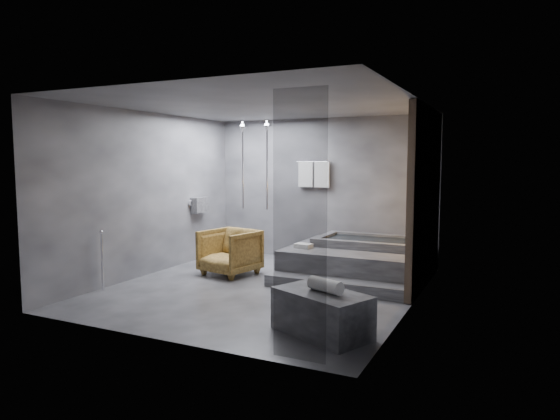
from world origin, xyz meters
The scene contains 7 objects.
room centered at (0.40, 0.24, 1.73)m, with size 5.00×5.04×2.82m.
tub_deck centered at (1.05, 1.45, 0.25)m, with size 2.20×2.00×0.50m, color #333336.
tub_step centered at (1.05, 0.27, 0.09)m, with size 2.20×0.36×0.18m, color #333336.
concrete_bench centered at (1.54, -1.56, 0.25)m, with size 1.10×0.60×0.49m, color #333336.
driftwood_chair centered at (-0.97, 0.57, 0.39)m, with size 0.84×0.87×0.79m, color #493212.
rolled_towel centered at (1.58, -1.56, 0.57)m, with size 0.16×0.16×0.43m, color white.
deck_towel centered at (0.26, 0.94, 0.54)m, with size 0.28×0.20×0.07m, color silver.
Camera 1 is at (3.50, -6.74, 1.98)m, focal length 32.00 mm.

